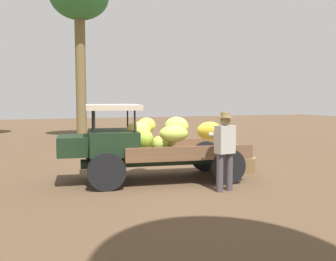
# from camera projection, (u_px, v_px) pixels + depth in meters

# --- Properties ---
(ground_plane) EXTENTS (60.00, 60.00, 0.00)m
(ground_plane) POSITION_uv_depth(u_px,v_px,m) (163.00, 178.00, 9.19)
(ground_plane) COLOR brown
(truck) EXTENTS (4.59, 2.19, 1.86)m
(truck) POSITION_uv_depth(u_px,v_px,m) (144.00, 144.00, 8.85)
(truck) COLOR black
(truck) RESTS_ON ground
(farmer) EXTENTS (0.52, 0.48, 1.71)m
(farmer) POSITION_uv_depth(u_px,v_px,m) (225.00, 146.00, 7.86)
(farmer) COLOR #464044
(farmer) RESTS_ON ground
(wooden_crate) EXTENTS (0.70, 0.65, 0.40)m
(wooden_crate) POSITION_uv_depth(u_px,v_px,m) (244.00, 165.00, 9.98)
(wooden_crate) COLOR olive
(wooden_crate) RESTS_ON ground
(forest_tree_4) EXTENTS (2.85, 2.85, 8.09)m
(forest_tree_4) POSITION_uv_depth(u_px,v_px,m) (79.00, 2.00, 17.65)
(forest_tree_4) COLOR brown
(forest_tree_4) RESTS_ON ground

